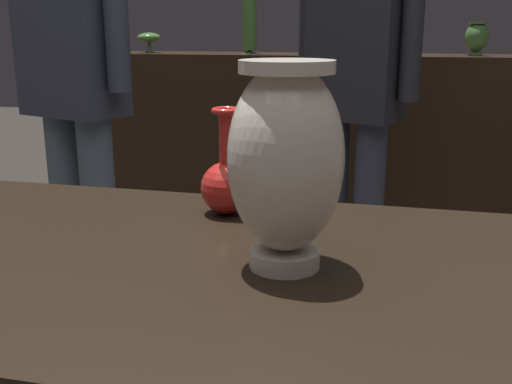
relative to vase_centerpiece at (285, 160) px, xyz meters
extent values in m
cube|color=black|center=(-0.08, 0.00, -0.17)|extent=(1.20, 0.64, 0.05)
cube|color=black|center=(-0.08, 2.20, -0.47)|extent=(2.60, 0.40, 0.95)
cube|color=black|center=(-0.08, 2.20, 0.03)|extent=(2.60, 0.40, 0.04)
cylinder|color=silver|center=(0.00, 0.00, -0.13)|extent=(0.09, 0.09, 0.02)
ellipsoid|color=silver|center=(0.00, 0.00, 0.00)|extent=(0.15, 0.15, 0.24)
cylinder|color=silver|center=(0.00, 0.00, 0.12)|extent=(0.12, 0.12, 0.02)
sphere|color=red|center=(-0.14, 0.21, -0.10)|extent=(0.09, 0.09, 0.09)
cylinder|color=red|center=(-0.14, 0.21, -0.02)|extent=(0.02, 0.02, 0.09)
torus|color=red|center=(-0.14, 0.21, 0.03)|extent=(0.05, 0.05, 0.01)
cylinder|color=#477A38|center=(-1.12, 2.16, 0.05)|extent=(0.04, 0.04, 0.01)
cylinder|color=#477A38|center=(-1.12, 2.16, 0.07)|extent=(0.02, 0.02, 0.04)
ellipsoid|color=#477A38|center=(-1.12, 2.16, 0.12)|extent=(0.12, 0.12, 0.05)
cylinder|color=#477A38|center=(0.44, 2.17, 0.05)|extent=(0.06, 0.06, 0.02)
ellipsoid|color=#477A38|center=(0.44, 2.17, 0.13)|extent=(0.10, 0.10, 0.13)
cylinder|color=#477A38|center=(0.44, 2.17, 0.19)|extent=(0.08, 0.08, 0.01)
cone|color=silver|center=(-0.08, 2.16, 0.05)|extent=(0.07, 0.07, 0.02)
cylinder|color=silver|center=(-0.08, 2.16, 0.16)|extent=(0.06, 0.06, 0.20)
cone|color=#477A38|center=(-0.60, 2.17, 0.05)|extent=(0.08, 0.08, 0.02)
cylinder|color=#477A38|center=(-0.60, 2.17, 0.18)|extent=(0.07, 0.07, 0.23)
cylinder|color=#333847|center=(0.04, 1.41, -0.55)|extent=(0.11, 0.11, 0.79)
cylinder|color=#333847|center=(-0.10, 1.47, -0.55)|extent=(0.11, 0.11, 0.79)
cube|color=#232328|center=(-0.03, 1.44, 0.16)|extent=(0.37, 0.29, 0.63)
cylinder|color=#232328|center=(0.16, 1.36, 0.19)|extent=(0.07, 0.07, 0.53)
cylinder|color=#232328|center=(-0.21, 1.52, 0.19)|extent=(0.07, 0.07, 0.53)
cylinder|color=slate|center=(-0.79, 0.96, -0.52)|extent=(0.11, 0.11, 0.84)
cylinder|color=slate|center=(-0.93, 1.00, -0.52)|extent=(0.11, 0.11, 0.84)
cube|color=#333847|center=(-0.86, 0.98, 0.23)|extent=(0.36, 0.27, 0.67)
camera|label=1|loc=(0.14, -0.73, 0.16)|focal=42.10mm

